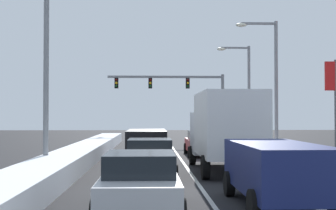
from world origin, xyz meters
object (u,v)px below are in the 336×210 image
suv_navy_right_lane_nearest (276,168)px  traffic_light_gantry (182,90)px  street_lamp_left_mid (55,58)px  street_lamp_right_near (271,75)px  street_lamp_right_mid (244,86)px  box_truck_right_lane_second (225,127)px  sedan_tan_center_lane_second (150,158)px  sedan_silver_center_lane_nearest (140,183)px  sedan_red_right_lane_third (202,143)px  suv_black_center_lane_third (147,143)px

suv_navy_right_lane_nearest → traffic_light_gantry: bearing=90.9°
suv_navy_right_lane_nearest → street_lamp_left_mid: 10.87m
traffic_light_gantry → street_lamp_right_near: bearing=-70.6°
street_lamp_right_near → street_lamp_right_mid: street_lamp_right_near is taller
box_truck_right_lane_second → sedan_tan_center_lane_second: size_ratio=1.60×
suv_navy_right_lane_nearest → box_truck_right_lane_second: (-0.12, 7.74, 0.88)m
sedan_silver_center_lane_nearest → sedan_tan_center_lane_second: 6.72m
box_truck_right_lane_second → street_lamp_right_mid: (4.23, 16.58, 2.87)m
box_truck_right_lane_second → street_lamp_left_mid: (-7.13, -0.57, 2.89)m
sedan_tan_center_lane_second → box_truck_right_lane_second: bearing=29.9°
box_truck_right_lane_second → sedan_red_right_lane_third: size_ratio=1.60×
sedan_silver_center_lane_nearest → traffic_light_gantry: bearing=84.2°
sedan_red_right_lane_third → traffic_light_gantry: traffic_light_gantry is taller
sedan_silver_center_lane_nearest → sedan_tan_center_lane_second: bearing=88.1°
traffic_light_gantry → sedan_silver_center_lane_nearest: bearing=-95.8°
suv_black_center_lane_third → street_lamp_left_mid: street_lamp_left_mid is taller
box_truck_right_lane_second → suv_black_center_lane_third: 5.31m
suv_black_center_lane_third → street_lamp_right_mid: street_lamp_right_mid is taller
suv_navy_right_lane_nearest → suv_black_center_lane_third: bearing=106.6°
sedan_tan_center_lane_second → traffic_light_gantry: size_ratio=0.42×
box_truck_right_lane_second → street_lamp_right_mid: size_ratio=0.91×
suv_navy_right_lane_nearest → street_lamp_right_near: size_ratio=0.59×
sedan_silver_center_lane_nearest → suv_navy_right_lane_nearest: bearing=13.2°
box_truck_right_lane_second → sedan_tan_center_lane_second: 3.88m
sedan_silver_center_lane_nearest → box_truck_right_lane_second: bearing=68.1°
suv_navy_right_lane_nearest → sedan_red_right_lane_third: (-0.16, 15.97, -0.25)m
sedan_tan_center_lane_second → street_lamp_left_mid: size_ratio=0.56×
box_truck_right_lane_second → traffic_light_gantry: (-0.33, 22.26, 2.82)m
sedan_red_right_lane_third → sedan_tan_center_lane_second: 10.57m
sedan_tan_center_lane_second → street_lamp_right_mid: bearing=68.0°
suv_navy_right_lane_nearest → street_lamp_right_near: street_lamp_right_near is taller
suv_navy_right_lane_nearest → sedan_red_right_lane_third: 15.97m
sedan_tan_center_lane_second → street_lamp_left_mid: street_lamp_left_mid is taller
box_truck_right_lane_second → street_lamp_right_mid: street_lamp_right_mid is taller
traffic_light_gantry → street_lamp_right_mid: street_lamp_right_mid is taller
sedan_tan_center_lane_second → traffic_light_gantry: 24.60m
sedan_tan_center_lane_second → street_lamp_right_mid: street_lamp_right_mid is taller
suv_black_center_lane_third → street_lamp_right_near: street_lamp_right_near is taller
box_truck_right_lane_second → suv_black_center_lane_third: bearing=130.3°
sedan_red_right_lane_third → street_lamp_right_near: 6.14m
traffic_light_gantry → street_lamp_right_mid: bearing=-51.2°
suv_black_center_lane_third → street_lamp_left_mid: bearing=-129.4°
box_truck_right_lane_second → street_lamp_right_near: bearing=64.2°
street_lamp_right_near → street_lamp_right_mid: bearing=90.9°
sedan_tan_center_lane_second → suv_black_center_lane_third: suv_black_center_lane_third is taller
sedan_red_right_lane_third → sedan_tan_center_lane_second: bearing=-107.5°
traffic_light_gantry → sedan_red_right_lane_third: bearing=-88.8°
sedan_tan_center_lane_second → suv_navy_right_lane_nearest: bearing=-60.5°
street_lamp_right_mid → street_lamp_left_mid: street_lamp_left_mid is taller
suv_navy_right_lane_nearest → street_lamp_right_near: 17.71m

